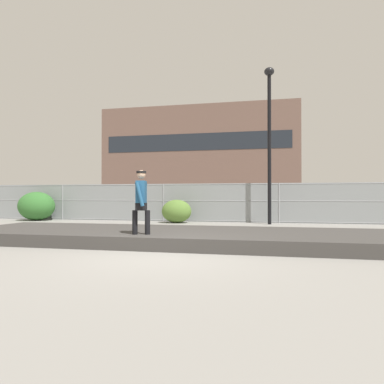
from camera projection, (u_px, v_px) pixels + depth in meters
ground_plane at (161, 256)px, 7.12m from camera, size 120.00×120.00×0.00m
gravel_berm at (184, 237)px, 9.23m from camera, size 12.57×3.39×0.32m
skateboard at (141, 245)px, 8.34m from camera, size 0.82×0.35×0.07m
skater at (141, 202)px, 8.35m from camera, size 0.73×0.61×1.82m
chain_fence at (219, 203)px, 16.35m from camera, size 27.86×0.06×1.85m
street_lamp at (269, 127)px, 15.08m from camera, size 0.44×0.44×6.93m
parked_car_near at (170, 203)px, 20.37m from camera, size 4.51×2.18×1.66m
parked_car_mid at (283, 203)px, 18.83m from camera, size 4.44×2.03×1.66m
library_building at (204, 159)px, 57.03m from camera, size 29.76×14.41×14.72m
shrub_left at (36, 206)px, 17.42m from camera, size 1.89×1.54×1.46m
shrub_center at (177, 211)px, 15.87m from camera, size 1.39×1.14×1.08m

